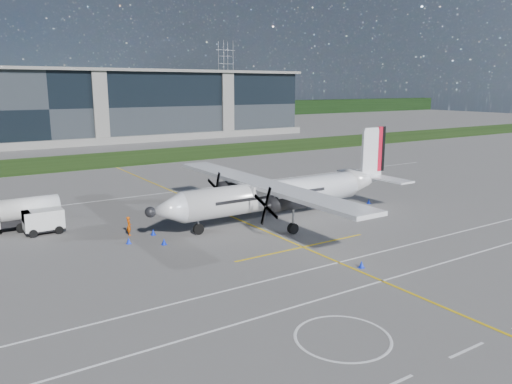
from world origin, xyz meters
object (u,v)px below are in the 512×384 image
at_px(fuel_tanker_truck, 10,215).
at_px(safety_cone_portwing, 361,264).
at_px(turboprop_aircraft, 283,177).
at_px(safety_cone_stbdwing, 195,193).
at_px(safety_cone_fwd, 129,241).
at_px(pylon_east, 226,79).
at_px(ground_crew_person, 129,225).
at_px(safety_cone_nose_stbd, 153,232).
at_px(safety_cone_nose_port, 164,242).
at_px(baggage_tug, 44,222).
at_px(safety_cone_tail, 369,201).

bearing_deg(fuel_tanker_truck, safety_cone_portwing, -50.45).
relative_size(turboprop_aircraft, fuel_tanker_truck, 3.66).
relative_size(safety_cone_stbdwing, safety_cone_fwd, 1.00).
distance_m(pylon_east, safety_cone_stbdwing, 158.09).
xyz_separation_m(ground_crew_person, safety_cone_nose_stbd, (1.66, -1.01, -0.65)).
xyz_separation_m(safety_cone_stbdwing, safety_cone_fwd, (-12.00, -12.90, 0.00)).
distance_m(safety_cone_portwing, safety_cone_nose_port, 14.99).
height_order(turboprop_aircraft, safety_cone_portwing, turboprop_aircraft).
distance_m(fuel_tanker_truck, safety_cone_stbdwing, 19.58).
height_order(pylon_east, baggage_tug, pylon_east).
bearing_deg(pylon_east, safety_cone_nose_stbd, -121.59).
bearing_deg(ground_crew_person, safety_cone_nose_stbd, -113.55).
xyz_separation_m(pylon_east, baggage_tug, (-97.70, -141.41, -14.02)).
height_order(safety_cone_nose_stbd, safety_cone_nose_port, same).
height_order(baggage_tug, ground_crew_person, baggage_tug).
bearing_deg(baggage_tug, safety_cone_nose_stbd, -36.45).
bearing_deg(safety_cone_nose_port, pylon_east, 58.83).
relative_size(ground_crew_person, safety_cone_nose_port, 3.60).
distance_m(fuel_tanker_truck, baggage_tug, 3.11).
height_order(safety_cone_nose_stbd, safety_cone_portwing, same).
bearing_deg(turboprop_aircraft, safety_cone_fwd, 177.00).
height_order(safety_cone_nose_port, safety_cone_fwd, same).
bearing_deg(safety_cone_portwing, safety_cone_nose_port, 127.67).
xyz_separation_m(ground_crew_person, safety_cone_portwing, (10.57, -15.75, -0.65)).
height_order(pylon_east, ground_crew_person, pylon_east).
distance_m(ground_crew_person, safety_cone_tail, 24.78).
height_order(ground_crew_person, safety_cone_stbdwing, ground_crew_person).
height_order(baggage_tug, safety_cone_portwing, baggage_tug).
distance_m(safety_cone_nose_port, safety_cone_fwd, 2.80).
bearing_deg(safety_cone_stbdwing, safety_cone_nose_stbd, -129.06).
bearing_deg(fuel_tanker_truck, safety_cone_stbdwing, 12.23).
height_order(fuel_tanker_truck, safety_cone_nose_port, fuel_tanker_truck).
relative_size(pylon_east, turboprop_aircraft, 1.13).
bearing_deg(safety_cone_nose_stbd, safety_cone_nose_port, -95.18).
distance_m(baggage_tug, ground_crew_person, 7.23).
relative_size(safety_cone_nose_stbd, safety_cone_stbdwing, 1.00).
bearing_deg(safety_cone_nose_port, safety_cone_nose_stbd, 84.82).
distance_m(pylon_east, safety_cone_fwd, 175.29).
xyz_separation_m(pylon_east, fuel_tanker_truck, (-99.89, -139.23, -13.65)).
distance_m(safety_cone_nose_stbd, safety_cone_portwing, 17.22).
bearing_deg(safety_cone_fwd, safety_cone_tail, -0.96).
bearing_deg(safety_cone_tail, safety_cone_portwing, -136.87).
distance_m(safety_cone_stbdwing, safety_cone_nose_port, 17.62).
height_order(turboprop_aircraft, safety_cone_nose_port, turboprop_aircraft).
bearing_deg(ground_crew_person, pylon_east, -24.56).
bearing_deg(ground_crew_person, safety_cone_fwd, 167.43).
bearing_deg(safety_cone_nose_stbd, fuel_tanker_truck, 141.44).
distance_m(safety_cone_nose_stbd, safety_cone_fwd, 2.70).
xyz_separation_m(safety_cone_tail, safety_cone_fwd, (-25.42, 0.43, 0.00)).
bearing_deg(safety_cone_tail, baggage_tug, 167.00).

